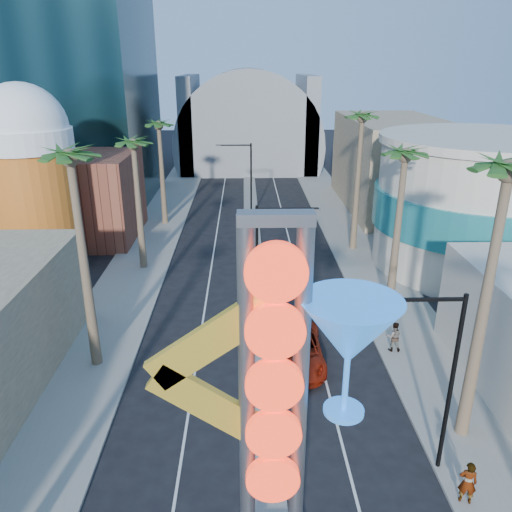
{
  "coord_description": "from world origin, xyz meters",
  "views": [
    {
      "loc": [
        -0.72,
        -7.93,
        15.72
      ],
      "look_at": [
        -0.05,
        20.34,
        4.74
      ],
      "focal_mm": 35.0,
      "sensor_mm": 36.0,
      "label": 1
    }
  ],
  "objects_px": {
    "neon_sign": "(304,402)",
    "red_pickup": "(298,349)",
    "pedestrian_a": "(468,482)",
    "pedestrian_b": "(394,337)"
  },
  "relations": [
    {
      "from": "red_pickup",
      "to": "pedestrian_a",
      "type": "distance_m",
      "value": 11.19
    },
    {
      "from": "red_pickup",
      "to": "pedestrian_b",
      "type": "relative_size",
      "value": 3.3
    },
    {
      "from": "neon_sign",
      "to": "pedestrian_b",
      "type": "bearing_deg",
      "value": 63.36
    },
    {
      "from": "neon_sign",
      "to": "red_pickup",
      "type": "bearing_deg",
      "value": 83.97
    },
    {
      "from": "pedestrian_a",
      "to": "pedestrian_b",
      "type": "height_order",
      "value": "pedestrian_a"
    },
    {
      "from": "neon_sign",
      "to": "pedestrian_b",
      "type": "relative_size",
      "value": 7.01
    },
    {
      "from": "pedestrian_b",
      "to": "red_pickup",
      "type": "bearing_deg",
      "value": 15.52
    },
    {
      "from": "pedestrian_a",
      "to": "pedestrian_b",
      "type": "xyz_separation_m",
      "value": [
        0.25,
        10.69,
        -0.03
      ]
    },
    {
      "from": "pedestrian_a",
      "to": "neon_sign",
      "type": "bearing_deg",
      "value": 41.42
    },
    {
      "from": "red_pickup",
      "to": "pedestrian_b",
      "type": "height_order",
      "value": "pedestrian_b"
    }
  ]
}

